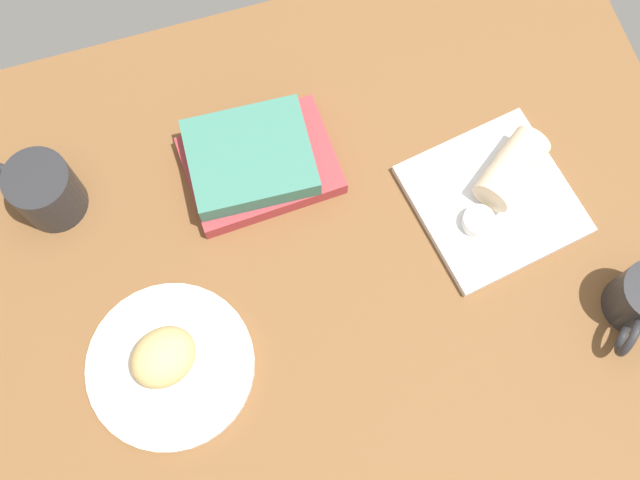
# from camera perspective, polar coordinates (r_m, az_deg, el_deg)

# --- Properties ---
(dining_table) EXTENTS (1.10, 0.90, 0.04)m
(dining_table) POSITION_cam_1_polar(r_m,az_deg,el_deg) (1.16, 1.39, -1.55)
(dining_table) COLOR brown
(dining_table) RESTS_ON ground
(round_plate) EXTENTS (0.23, 0.23, 0.01)m
(round_plate) POSITION_cam_1_polar(r_m,az_deg,el_deg) (1.12, -10.76, -8.93)
(round_plate) COLOR silver
(round_plate) RESTS_ON dining_table
(scone_pastry) EXTENTS (0.12, 0.11, 0.06)m
(scone_pastry) POSITION_cam_1_polar(r_m,az_deg,el_deg) (1.08, -11.27, -8.32)
(scone_pastry) COLOR tan
(scone_pastry) RESTS_ON round_plate
(square_plate) EXTENTS (0.25, 0.25, 0.02)m
(square_plate) POSITION_cam_1_polar(r_m,az_deg,el_deg) (1.19, 12.38, 2.88)
(square_plate) COLOR white
(square_plate) RESTS_ON dining_table
(sauce_cup) EXTENTS (0.05, 0.05, 0.02)m
(sauce_cup) POSITION_cam_1_polar(r_m,az_deg,el_deg) (1.15, 11.38, 1.36)
(sauce_cup) COLOR silver
(sauce_cup) RESTS_ON square_plate
(breakfast_wrap) EXTENTS (0.13, 0.12, 0.06)m
(breakfast_wrap) POSITION_cam_1_polar(r_m,az_deg,el_deg) (1.17, 13.71, 5.01)
(breakfast_wrap) COLOR beige
(breakfast_wrap) RESTS_ON square_plate
(book_stack) EXTENTS (0.23, 0.17, 0.07)m
(book_stack) POSITION_cam_1_polar(r_m,az_deg,el_deg) (1.16, -4.68, 5.67)
(book_stack) COLOR #A53338
(book_stack) RESTS_ON dining_table
(second_mug) EXTENTS (0.13, 0.11, 0.10)m
(second_mug) POSITION_cam_1_polar(r_m,az_deg,el_deg) (1.19, -19.41, 3.45)
(second_mug) COLOR #262628
(second_mug) RESTS_ON dining_table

